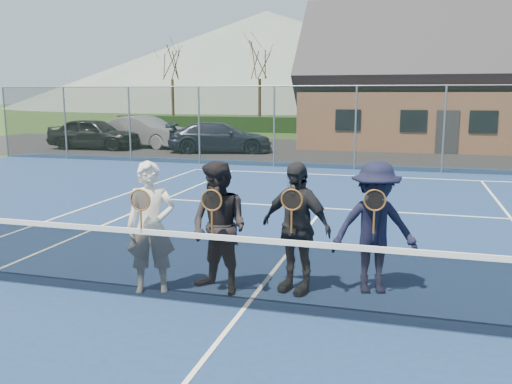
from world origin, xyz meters
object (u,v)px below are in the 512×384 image
player_b (219,228)px  player_c (296,227)px  car_b (145,132)px  clubhouse (456,69)px  player_d (375,228)px  car_a (94,134)px  tennis_net (244,270)px  player_a (151,227)px  car_c (220,137)px

player_b → player_c: size_ratio=1.00×
car_b → clubhouse: size_ratio=0.31×
player_c → player_d: bearing=14.4°
car_a → clubhouse: (17.31, 6.35, 3.21)m
car_b → player_c: bearing=-134.7°
tennis_net → clubhouse: 24.57m
player_b → player_c: (0.99, 0.31, 0.00)m
player_a → player_b: bearing=15.0°
player_a → car_c: bearing=106.8°
tennis_net → player_b: (-0.50, 0.50, 0.38)m
car_a → player_b: size_ratio=2.53×
player_a → clubhouse: bearing=77.2°
car_b → car_c: (4.62, -1.35, -0.09)m
car_a → tennis_net: bearing=-144.9°
player_b → player_c: same height
player_a → player_c: bearing=16.4°
player_a → player_d: 3.02m
player_d → car_b: bearing=125.3°
car_a → clubhouse: size_ratio=0.29×
car_a → clubhouse: clubhouse is taller
car_b → player_c: 21.85m
car_a → car_c: 6.61m
car_c → player_b: 18.43m
car_b → car_c: 4.81m
player_b → player_d: (2.02, 0.58, -0.00)m
car_c → player_d: player_d is taller
car_a → player_b: bearing=-145.1°
clubhouse → player_d: (-2.49, -22.91, -3.07)m
player_c → player_d: 1.07m
player_d → car_a: bearing=131.8°
player_b → car_b: bearing=120.0°
car_c → player_a: (5.31, -17.59, 0.21)m
clubhouse → player_b: clubhouse is taller
player_d → player_b: bearing=-164.0°
tennis_net → clubhouse: (4.00, 24.00, 3.45)m
tennis_net → player_c: player_c is taller
car_c → player_c: size_ratio=2.71×
car_a → player_c: 21.75m
car_b → car_c: car_b is taller
player_b → player_d: 2.10m
car_b → player_a: size_ratio=2.69×
car_c → player_b: player_b is taller
tennis_net → player_c: (0.48, 0.82, 0.38)m
player_a → player_d: (2.91, 0.82, -0.00)m
car_b → player_a: player_a is taller
player_c → player_a: bearing=-163.6°
clubhouse → player_d: size_ratio=8.67×
car_c → player_b: (6.20, -17.35, 0.21)m
player_a → car_b: bearing=117.6°
player_d → player_c: bearing=-165.6°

